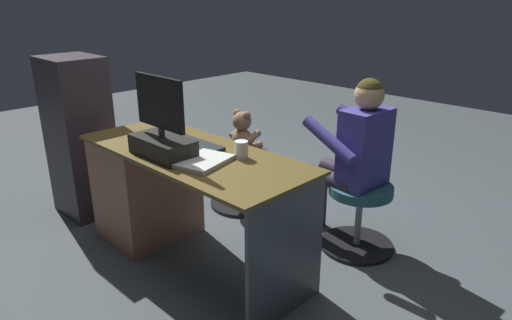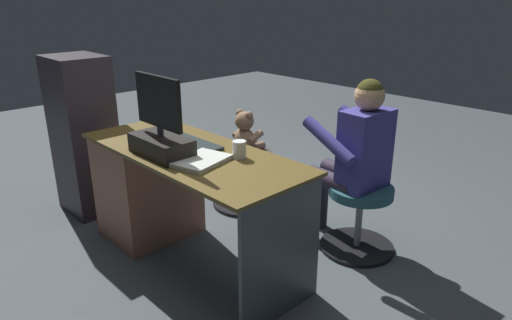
{
  "view_description": "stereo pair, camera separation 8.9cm",
  "coord_description": "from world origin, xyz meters",
  "px_view_note": "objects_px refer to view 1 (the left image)",
  "views": [
    {
      "loc": [
        -2.03,
        1.89,
        1.61
      ],
      "look_at": [
        -0.1,
        -0.08,
        0.59
      ],
      "focal_mm": 32.18,
      "sensor_mm": 36.0,
      "label": 1
    },
    {
      "loc": [
        -2.09,
        1.83,
        1.61
      ],
      "look_at": [
        -0.1,
        -0.08,
        0.59
      ],
      "focal_mm": 32.18,
      "sensor_mm": 36.0,
      "label": 2
    }
  ],
  "objects_px": {
    "monitor": "(162,135)",
    "person": "(352,151)",
    "teddy_bear": "(243,133)",
    "computer_mouse": "(163,133)",
    "cup": "(241,150)",
    "office_chair_teddy": "(243,174)",
    "keyboard": "(194,144)",
    "visitor_chair": "(359,211)",
    "tv_remote": "(146,142)",
    "desk": "(155,186)"
  },
  "relations": [
    {
      "from": "monitor",
      "to": "office_chair_teddy",
      "type": "distance_m",
      "value": 1.16
    },
    {
      "from": "office_chair_teddy",
      "to": "computer_mouse",
      "type": "bearing_deg",
      "value": 90.89
    },
    {
      "from": "monitor",
      "to": "office_chair_teddy",
      "type": "relative_size",
      "value": 0.87
    },
    {
      "from": "monitor",
      "to": "cup",
      "type": "height_order",
      "value": "monitor"
    },
    {
      "from": "cup",
      "to": "tv_remote",
      "type": "xyz_separation_m",
      "value": [
        0.61,
        0.22,
        -0.04
      ]
    },
    {
      "from": "desk",
      "to": "teddy_bear",
      "type": "bearing_deg",
      "value": -92.14
    },
    {
      "from": "computer_mouse",
      "to": "cup",
      "type": "xyz_separation_m",
      "value": [
        -0.67,
        -0.06,
        0.03
      ]
    },
    {
      "from": "monitor",
      "to": "keyboard",
      "type": "height_order",
      "value": "monitor"
    },
    {
      "from": "monitor",
      "to": "office_chair_teddy",
      "type": "xyz_separation_m",
      "value": [
        0.34,
        -0.94,
        -0.6
      ]
    },
    {
      "from": "monitor",
      "to": "computer_mouse",
      "type": "bearing_deg",
      "value": -34.92
    },
    {
      "from": "cup",
      "to": "tv_remote",
      "type": "bearing_deg",
      "value": 19.88
    },
    {
      "from": "keyboard",
      "to": "visitor_chair",
      "type": "xyz_separation_m",
      "value": [
        -0.71,
        -0.78,
        -0.48
      ]
    },
    {
      "from": "monitor",
      "to": "visitor_chair",
      "type": "relative_size",
      "value": 0.93
    },
    {
      "from": "cup",
      "to": "monitor",
      "type": "bearing_deg",
      "value": 39.98
    },
    {
      "from": "monitor",
      "to": "tv_remote",
      "type": "relative_size",
      "value": 3.01
    },
    {
      "from": "desk",
      "to": "teddy_bear",
      "type": "xyz_separation_m",
      "value": [
        -0.03,
        -0.79,
        0.21
      ]
    },
    {
      "from": "keyboard",
      "to": "computer_mouse",
      "type": "relative_size",
      "value": 4.38
    },
    {
      "from": "cup",
      "to": "person",
      "type": "bearing_deg",
      "value": -109.72
    },
    {
      "from": "visitor_chair",
      "to": "monitor",
      "type": "bearing_deg",
      "value": 56.11
    },
    {
      "from": "keyboard",
      "to": "desk",
      "type": "bearing_deg",
      "value": 13.17
    },
    {
      "from": "teddy_bear",
      "to": "computer_mouse",
      "type": "bearing_deg",
      "value": 90.88
    },
    {
      "from": "monitor",
      "to": "person",
      "type": "distance_m",
      "value": 1.19
    },
    {
      "from": "tv_remote",
      "to": "teddy_bear",
      "type": "xyz_separation_m",
      "value": [
        0.07,
        -0.89,
        -0.15
      ]
    },
    {
      "from": "monitor",
      "to": "desk",
      "type": "bearing_deg",
      "value": -23.42
    },
    {
      "from": "desk",
      "to": "tv_remote",
      "type": "distance_m",
      "value": 0.38
    },
    {
      "from": "desk",
      "to": "person",
      "type": "relative_size",
      "value": 1.36
    },
    {
      "from": "office_chair_teddy",
      "to": "person",
      "type": "bearing_deg",
      "value": -175.95
    },
    {
      "from": "keyboard",
      "to": "person",
      "type": "bearing_deg",
      "value": -129.15
    },
    {
      "from": "computer_mouse",
      "to": "keyboard",
      "type": "bearing_deg",
      "value": -177.97
    },
    {
      "from": "computer_mouse",
      "to": "tv_remote",
      "type": "bearing_deg",
      "value": 108.4
    },
    {
      "from": "tv_remote",
      "to": "visitor_chair",
      "type": "xyz_separation_m",
      "value": [
        -0.95,
        -0.95,
        -0.48
      ]
    },
    {
      "from": "desk",
      "to": "keyboard",
      "type": "distance_m",
      "value": 0.5
    },
    {
      "from": "keyboard",
      "to": "person",
      "type": "relative_size",
      "value": 0.37
    },
    {
      "from": "teddy_bear",
      "to": "person",
      "type": "height_order",
      "value": "person"
    },
    {
      "from": "keyboard",
      "to": "teddy_bear",
      "type": "distance_m",
      "value": 0.79
    },
    {
      "from": "teddy_bear",
      "to": "visitor_chair",
      "type": "height_order",
      "value": "teddy_bear"
    },
    {
      "from": "desk",
      "to": "monitor",
      "type": "distance_m",
      "value": 0.62
    },
    {
      "from": "monitor",
      "to": "visitor_chair",
      "type": "bearing_deg",
      "value": -123.89
    },
    {
      "from": "person",
      "to": "teddy_bear",
      "type": "bearing_deg",
      "value": 3.38
    },
    {
      "from": "visitor_chair",
      "to": "tv_remote",
      "type": "bearing_deg",
      "value": 44.93
    },
    {
      "from": "monitor",
      "to": "keyboard",
      "type": "distance_m",
      "value": 0.26
    },
    {
      "from": "office_chair_teddy",
      "to": "teddy_bear",
      "type": "xyz_separation_m",
      "value": [
        -0.0,
        -0.01,
        0.33
      ]
    },
    {
      "from": "keyboard",
      "to": "computer_mouse",
      "type": "distance_m",
      "value": 0.3
    },
    {
      "from": "monitor",
      "to": "teddy_bear",
      "type": "height_order",
      "value": "monitor"
    },
    {
      "from": "tv_remote",
      "to": "office_chair_teddy",
      "type": "height_order",
      "value": "tv_remote"
    },
    {
      "from": "desk",
      "to": "keyboard",
      "type": "height_order",
      "value": "keyboard"
    },
    {
      "from": "cup",
      "to": "person",
      "type": "height_order",
      "value": "person"
    },
    {
      "from": "keyboard",
      "to": "visitor_chair",
      "type": "height_order",
      "value": "keyboard"
    },
    {
      "from": "office_chair_teddy",
      "to": "monitor",
      "type": "bearing_deg",
      "value": 109.71
    },
    {
      "from": "keyboard",
      "to": "visitor_chair",
      "type": "distance_m",
      "value": 1.15
    }
  ]
}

